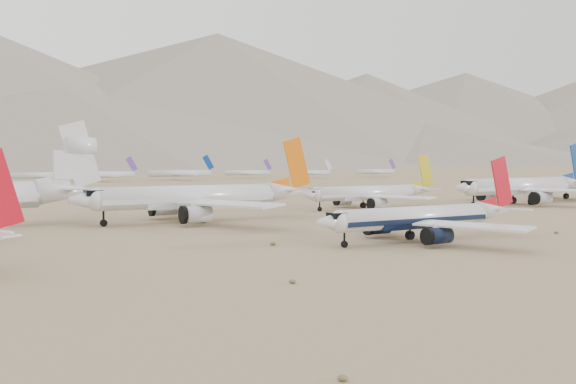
% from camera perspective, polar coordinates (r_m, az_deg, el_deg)
% --- Properties ---
extents(ground, '(7000.00, 7000.00, 0.00)m').
position_cam_1_polar(ground, '(113.22, 15.95, -4.38)').
color(ground, olive).
rests_on(ground, ground).
extents(main_airliner, '(42.00, 41.02, 14.82)m').
position_cam_1_polar(main_airliner, '(113.66, 11.89, -2.24)').
color(main_airliner, silver).
rests_on(main_airliner, ground).
extents(row2_navy_widebody, '(55.79, 54.56, 19.85)m').
position_cam_1_polar(row2_navy_widebody, '(213.74, 20.24, 0.46)').
color(row2_navy_widebody, silver).
rests_on(row2_navy_widebody, ground).
extents(row2_gold_tail, '(44.19, 43.22, 15.73)m').
position_cam_1_polar(row2_gold_tail, '(184.09, 7.37, -0.11)').
color(row2_gold_tail, silver).
rests_on(row2_gold_tail, ground).
extents(row2_orange_tail, '(55.13, 53.93, 19.67)m').
position_cam_1_polar(row2_orange_tail, '(146.83, -7.88, -0.47)').
color(row2_orange_tail, silver).
rests_on(row2_orange_tail, ground).
extents(row2_blue_far, '(50.63, 49.50, 17.99)m').
position_cam_1_polar(row2_blue_far, '(247.00, 24.19, 0.58)').
color(row2_blue_far, silver).
rests_on(row2_blue_far, ground).
extents(distant_storage_row, '(520.03, 58.61, 14.67)m').
position_cam_1_polar(distant_storage_row, '(404.14, -23.17, 1.35)').
color(distant_storage_row, silver).
rests_on(distant_storage_row, ground).
extents(foothills, '(4637.50, 1395.00, 155.00)m').
position_cam_1_polar(foothills, '(1326.19, -3.10, 5.28)').
color(foothills, slate).
rests_on(foothills, ground).
extents(desert_scrub, '(219.83, 121.67, 0.63)m').
position_cam_1_polar(desert_scrub, '(77.51, 15.07, -7.54)').
color(desert_scrub, brown).
rests_on(desert_scrub, ground).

